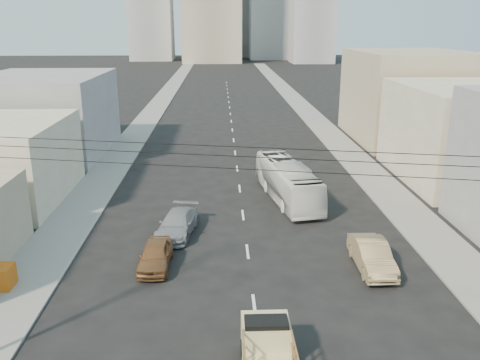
{
  "coord_description": "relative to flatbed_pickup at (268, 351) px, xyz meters",
  "views": [
    {
      "loc": [
        -1.53,
        -13.41,
        12.91
      ],
      "look_at": [
        -0.32,
        17.04,
        3.5
      ],
      "focal_mm": 38.0,
      "sensor_mm": 36.0,
      "label": 1
    }
  ],
  "objects": [
    {
      "name": "midrise_ne",
      "position": [
        17.82,
        182.1,
        18.91
      ],
      "size": [
        16.0,
        16.0,
        40.0
      ],
      "primitive_type": "cube",
      "color": "#96999E",
      "rests_on": "ground"
    },
    {
      "name": "midrise_east",
      "position": [
        29.82,
        162.1,
        12.91
      ],
      "size": [
        14.0,
        14.0,
        28.0
      ],
      "primitive_type": "cube",
      "color": "#96999E",
      "rests_on": "ground"
    },
    {
      "name": "bldg_right_mid",
      "position": [
        19.32,
        25.1,
        2.91
      ],
      "size": [
        11.0,
        14.0,
        8.0
      ],
      "primitive_type": "cube",
      "color": "#B9B395",
      "rests_on": "ground"
    },
    {
      "name": "sidewalk_right",
      "position": [
        11.57,
        67.1,
        -1.03
      ],
      "size": [
        3.5,
        180.0,
        0.12
      ],
      "primitive_type": "cube",
      "color": "gray",
      "rests_on": "ground"
    },
    {
      "name": "midrise_back",
      "position": [
        5.82,
        197.1,
        20.91
      ],
      "size": [
        18.0,
        18.0,
        44.0
      ],
      "primitive_type": "cube",
      "color": "gray",
      "rests_on": "ground"
    },
    {
      "name": "sedan_brown",
      "position": [
        -5.36,
        9.33,
        -0.39
      ],
      "size": [
        1.75,
        4.17,
        1.41
      ],
      "primitive_type": "imported",
      "rotation": [
        0.0,
        0.0,
        -0.02
      ],
      "color": "brown",
      "rests_on": "ground"
    },
    {
      "name": "overhead_wires",
      "position": [
        -0.18,
        -1.4,
        7.87
      ],
      "size": [
        23.01,
        5.02,
        0.72
      ],
      "color": "black",
      "rests_on": "ground"
    },
    {
      "name": "lane_dashes",
      "position": [
        -0.18,
        50.1,
        -1.09
      ],
      "size": [
        0.15,
        104.0,
        0.01
      ],
      "color": "silver",
      "rests_on": "ground"
    },
    {
      "name": "sidewalk_left",
      "position": [
        -11.93,
        67.1,
        -1.03
      ],
      "size": [
        3.5,
        180.0,
        0.12
      ],
      "primitive_type": "cube",
      "color": "gray",
      "rests_on": "ground"
    },
    {
      "name": "midrise_nw",
      "position": [
        -26.18,
        177.1,
        15.91
      ],
      "size": [
        15.0,
        15.0,
        34.0
      ],
      "primitive_type": "cube",
      "color": "#96999E",
      "rests_on": "ground"
    },
    {
      "name": "bldg_right_far",
      "position": [
        19.82,
        41.1,
        3.91
      ],
      "size": [
        12.0,
        16.0,
        10.0
      ],
      "primitive_type": "cube",
      "color": "tan",
      "rests_on": "ground"
    },
    {
      "name": "flatbed_pickup",
      "position": [
        0.0,
        0.0,
        0.0
      ],
      "size": [
        1.95,
        4.41,
        1.9
      ],
      "color": "#C8BD86",
      "rests_on": "ground"
    },
    {
      "name": "city_bus",
      "position": [
        3.36,
        20.29,
        0.37
      ],
      "size": [
        4.14,
        10.76,
        2.92
      ],
      "primitive_type": "imported",
      "rotation": [
        0.0,
        0.0,
        0.16
      ],
      "color": "silver",
      "rests_on": "ground"
    },
    {
      "name": "sedan_tan",
      "position": [
        6.51,
        8.67,
        -0.31
      ],
      "size": [
        1.69,
        4.78,
        1.57
      ],
      "primitive_type": "imported",
      "rotation": [
        0.0,
        0.0,
        -0.0
      ],
      "color": "#9A815A",
      "rests_on": "ground"
    },
    {
      "name": "sedan_grey",
      "position": [
        -4.51,
        13.86,
        -0.37
      ],
      "size": [
        2.86,
        5.28,
        1.45
      ],
      "primitive_type": "imported",
      "rotation": [
        0.0,
        0.0,
        -0.17
      ],
      "color": "gray",
      "rests_on": "ground"
    },
    {
      "name": "bldg_left_far",
      "position": [
        -19.68,
        36.1,
        2.91
      ],
      "size": [
        12.0,
        16.0,
        8.0
      ],
      "primitive_type": "cube",
      "color": "gray",
      "rests_on": "ground"
    }
  ]
}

